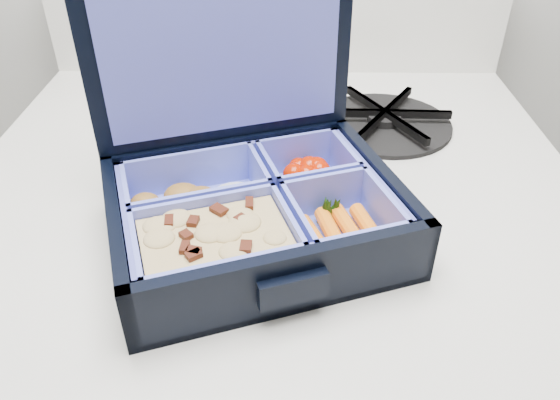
# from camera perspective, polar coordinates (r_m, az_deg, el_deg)

# --- Properties ---
(bento_box) EXTENTS (0.29, 0.26, 0.06)m
(bento_box) POSITION_cam_1_polar(r_m,az_deg,el_deg) (0.47, -2.57, -1.50)
(bento_box) COLOR black
(bento_box) RESTS_ON stove
(burner_grate) EXTENTS (0.17, 0.17, 0.02)m
(burner_grate) POSITION_cam_1_polar(r_m,az_deg,el_deg) (0.68, 10.84, 8.53)
(burner_grate) COLOR black
(burner_grate) RESTS_ON stove
(burner_grate_rear) EXTENTS (0.20, 0.20, 0.02)m
(burner_grate_rear) POSITION_cam_1_polar(r_m,az_deg,el_deg) (0.82, -12.97, 12.99)
(burner_grate_rear) COLOR black
(burner_grate_rear) RESTS_ON stove
(fork) EXTENTS (0.08, 0.18, 0.01)m
(fork) POSITION_cam_1_polar(r_m,az_deg,el_deg) (0.62, 3.43, 5.39)
(fork) COLOR silver
(fork) RESTS_ON stove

